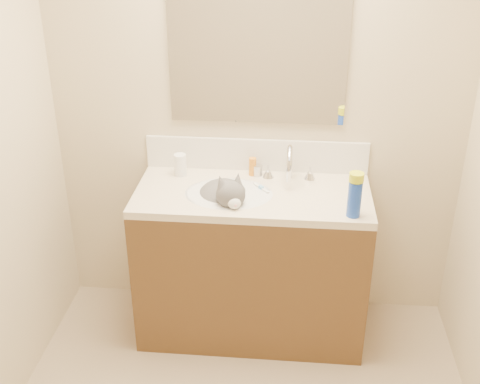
% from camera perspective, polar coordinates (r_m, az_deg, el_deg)
% --- Properties ---
extents(room_shell, '(2.24, 2.54, 2.52)m').
position_cam_1_polar(room_shell, '(1.91, -0.77, 3.68)').
color(room_shell, '#C6B493').
rests_on(room_shell, ground).
extents(vanity_cabinet, '(1.20, 0.55, 0.82)m').
position_cam_1_polar(vanity_cabinet, '(3.29, 1.13, -6.98)').
color(vanity_cabinet, '#51361C').
rests_on(vanity_cabinet, ground).
extents(counter_slab, '(1.20, 0.55, 0.04)m').
position_cam_1_polar(counter_slab, '(3.07, 1.20, -0.29)').
color(counter_slab, beige).
rests_on(counter_slab, vanity_cabinet).
extents(basin, '(0.45, 0.36, 0.14)m').
position_cam_1_polar(basin, '(3.07, -1.08, -1.28)').
color(basin, white).
rests_on(basin, vanity_cabinet).
extents(faucet, '(0.28, 0.20, 0.21)m').
position_cam_1_polar(faucet, '(3.14, 4.69, 2.43)').
color(faucet, silver).
rests_on(faucet, counter_slab).
extents(cat, '(0.39, 0.42, 0.31)m').
position_cam_1_polar(cat, '(3.06, -1.47, -0.71)').
color(cat, '#4F4D4F').
rests_on(cat, basin).
extents(backsplash, '(1.20, 0.02, 0.18)m').
position_cam_1_polar(backsplash, '(3.26, 1.56, 3.53)').
color(backsplash, silver).
rests_on(backsplash, counter_slab).
extents(mirror, '(0.90, 0.02, 0.80)m').
position_cam_1_polar(mirror, '(3.07, 1.70, 13.68)').
color(mirror, white).
rests_on(mirror, room_shell).
extents(pill_bottle, '(0.08, 0.08, 0.12)m').
position_cam_1_polar(pill_bottle, '(3.23, -5.67, 2.58)').
color(pill_bottle, white).
rests_on(pill_bottle, counter_slab).
extents(pill_label, '(0.07, 0.07, 0.04)m').
position_cam_1_polar(pill_label, '(3.23, -5.66, 2.33)').
color(pill_label, orange).
rests_on(pill_label, pill_bottle).
extents(silver_jar, '(0.05, 0.05, 0.06)m').
position_cam_1_polar(silver_jar, '(3.22, 1.70, 2.06)').
color(silver_jar, '#B7B7BC').
rests_on(silver_jar, counter_slab).
extents(amber_bottle, '(0.04, 0.04, 0.10)m').
position_cam_1_polar(amber_bottle, '(3.22, 1.20, 2.43)').
color(amber_bottle, orange).
rests_on(amber_bottle, counter_slab).
extents(toothbrush, '(0.09, 0.11, 0.01)m').
position_cam_1_polar(toothbrush, '(3.09, 2.01, 0.39)').
color(toothbrush, white).
rests_on(toothbrush, counter_slab).
extents(toothbrush_head, '(0.03, 0.03, 0.02)m').
position_cam_1_polar(toothbrush_head, '(3.09, 2.01, 0.44)').
color(toothbrush_head, '#70B9EE').
rests_on(toothbrush_head, counter_slab).
extents(spray_can, '(0.08, 0.08, 0.18)m').
position_cam_1_polar(spray_can, '(2.84, 10.79, -0.65)').
color(spray_can, '#1A42BC').
rests_on(spray_can, counter_slab).
extents(spray_cap, '(0.08, 0.08, 0.04)m').
position_cam_1_polar(spray_cap, '(2.80, 10.99, 1.38)').
color(spray_cap, '#CBD616').
rests_on(spray_cap, spray_can).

